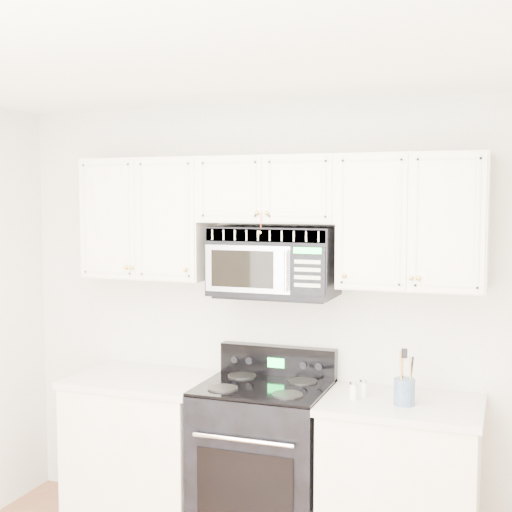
% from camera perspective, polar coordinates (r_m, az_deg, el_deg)
% --- Properties ---
extents(room, '(3.51, 3.51, 2.61)m').
position_cam_1_polar(room, '(2.85, -9.01, -10.15)').
color(room, '#95643F').
rests_on(room, ground).
extents(base_cabinet_left, '(0.86, 0.65, 0.92)m').
position_cam_1_polar(base_cabinet_left, '(4.69, -8.98, -15.33)').
color(base_cabinet_left, white).
rests_on(base_cabinet_left, ground).
extents(base_cabinet_right, '(0.86, 0.65, 0.92)m').
position_cam_1_polar(base_cabinet_right, '(4.21, 11.51, -17.77)').
color(base_cabinet_right, white).
rests_on(base_cabinet_right, ground).
extents(range, '(0.74, 0.67, 1.11)m').
position_cam_1_polar(range, '(4.36, 0.62, -16.02)').
color(range, black).
rests_on(range, ground).
extents(upper_cabinets, '(2.44, 0.37, 0.75)m').
position_cam_1_polar(upper_cabinets, '(4.22, 1.31, 3.42)').
color(upper_cabinets, white).
rests_on(upper_cabinets, ground).
extents(microwave, '(0.74, 0.42, 0.41)m').
position_cam_1_polar(microwave, '(4.20, 1.44, -0.41)').
color(microwave, black).
rests_on(microwave, ground).
extents(utensil_crock, '(0.11, 0.11, 0.30)m').
position_cam_1_polar(utensil_crock, '(3.96, 11.78, -10.50)').
color(utensil_crock, slate).
rests_on(utensil_crock, base_cabinet_right).
extents(shaker_salt, '(0.04, 0.04, 0.10)m').
position_cam_1_polar(shaker_salt, '(4.07, 8.59, -10.39)').
color(shaker_salt, white).
rests_on(shaker_salt, base_cabinet_right).
extents(shaker_pepper, '(0.04, 0.04, 0.10)m').
position_cam_1_polar(shaker_pepper, '(4.02, 7.79, -10.60)').
color(shaker_pepper, white).
rests_on(shaker_pepper, base_cabinet_right).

